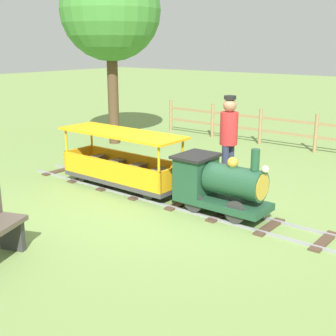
{
  "coord_description": "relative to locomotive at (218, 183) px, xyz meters",
  "views": [
    {
      "loc": [
        5.39,
        4.25,
        2.45
      ],
      "look_at": [
        0.0,
        -0.01,
        0.55
      ],
      "focal_mm": 48.34,
      "sensor_mm": 36.0,
      "label": 1
    }
  ],
  "objects": [
    {
      "name": "ground_plane",
      "position": [
        0.0,
        -0.92,
        -0.48
      ],
      "size": [
        60.0,
        60.0,
        0.0
      ],
      "primitive_type": "plane",
      "color": "#75934C"
    },
    {
      "name": "conductor_person",
      "position": [
        -1.1,
        -0.49,
        0.47
      ],
      "size": [
        0.3,
        0.3,
        1.62
      ],
      "color": "#282D47",
      "rests_on": "ground_plane"
    },
    {
      "name": "fence_section",
      "position": [
        -4.74,
        -1.04,
        -0.0
      ],
      "size": [
        0.08,
        7.13,
        0.9
      ],
      "color": "#93754C",
      "rests_on": "ground_plane"
    },
    {
      "name": "track",
      "position": [
        0.0,
        -1.04,
        -0.47
      ],
      "size": [
        0.71,
        6.05,
        0.04
      ],
      "color": "gray",
      "rests_on": "ground_plane"
    },
    {
      "name": "passenger_car",
      "position": [
        0.0,
        -1.94,
        -0.06
      ],
      "size": [
        0.77,
        2.35,
        0.97
      ],
      "color": "#3F3F3F",
      "rests_on": "ground_plane"
    },
    {
      "name": "locomotive",
      "position": [
        0.0,
        0.0,
        0.0
      ],
      "size": [
        0.67,
        1.45,
        1.03
      ],
      "color": "#1E472D",
      "rests_on": "ground_plane"
    },
    {
      "name": "oak_tree_near",
      "position": [
        -2.6,
        -4.71,
        2.71
      ],
      "size": [
        2.39,
        2.39,
        4.42
      ],
      "color": "#4C3823",
      "rests_on": "ground_plane"
    }
  ]
}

